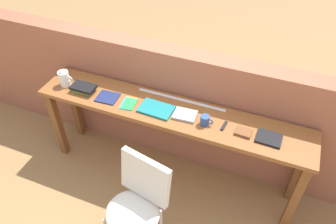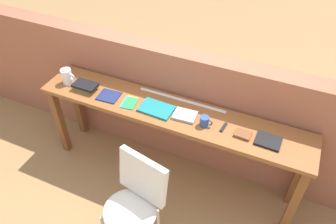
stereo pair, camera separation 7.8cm
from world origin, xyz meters
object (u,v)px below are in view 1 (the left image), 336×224
(leather_journal_brown, at_px, (243,132))
(magazine_cycling, at_px, (108,97))
(book_stack_leftmost, at_px, (84,88))
(book_repair_rightmost, at_px, (269,138))
(chair_white_moulded, at_px, (137,201))
(book_open_centre, at_px, (156,109))
(mug, at_px, (205,120))
(multitool_folded, at_px, (224,126))
(pitcher_white, at_px, (64,78))
(pamphlet_pile_colourful, at_px, (128,103))

(leather_journal_brown, bearing_deg, magazine_cycling, -176.42)
(book_stack_leftmost, height_order, book_repair_rightmost, book_stack_leftmost)
(magazine_cycling, bearing_deg, chair_white_moulded, -52.06)
(book_stack_leftmost, height_order, leather_journal_brown, book_stack_leftmost)
(book_stack_leftmost, xyz_separation_m, book_open_centre, (0.73, 0.01, -0.02))
(book_repair_rightmost, bearing_deg, leather_journal_brown, -175.08)
(book_open_centre, relative_size, book_repair_rightmost, 1.49)
(leather_journal_brown, xyz_separation_m, book_repair_rightmost, (0.20, 0.01, -0.00))
(mug, distance_m, multitool_folded, 0.16)
(pitcher_white, xyz_separation_m, mug, (1.40, -0.02, -0.03))
(pamphlet_pile_colourful, xyz_separation_m, book_open_centre, (0.26, 0.02, 0.01))
(book_stack_leftmost, bearing_deg, pamphlet_pile_colourful, -0.97)
(book_stack_leftmost, distance_m, mug, 1.18)
(chair_white_moulded, relative_size, book_stack_leftmost, 3.90)
(chair_white_moulded, xyz_separation_m, leather_journal_brown, (0.65, 0.69, 0.37))
(book_repair_rightmost, bearing_deg, book_stack_leftmost, -177.62)
(book_stack_leftmost, relative_size, multitool_folded, 2.08)
(chair_white_moulded, distance_m, book_stack_leftmost, 1.16)
(chair_white_moulded, relative_size, leather_journal_brown, 6.86)
(book_open_centre, bearing_deg, multitool_folded, 4.26)
(magazine_cycling, relative_size, book_repair_rightmost, 0.97)
(magazine_cycling, distance_m, leather_journal_brown, 1.25)
(multitool_folded, bearing_deg, mug, -167.55)
(multitool_folded, distance_m, leather_journal_brown, 0.17)
(chair_white_moulded, bearing_deg, leather_journal_brown, 46.99)
(chair_white_moulded, distance_m, magazine_cycling, 0.98)
(book_stack_leftmost, xyz_separation_m, multitool_folded, (1.34, 0.03, -0.03))
(chair_white_moulded, height_order, book_open_centre, book_open_centre)
(book_stack_leftmost, bearing_deg, mug, -0.41)
(pamphlet_pile_colourful, bearing_deg, pitcher_white, 178.02)
(chair_white_moulded, xyz_separation_m, magazine_cycling, (-0.60, 0.68, 0.36))
(book_open_centre, bearing_deg, leather_journal_brown, 2.47)
(book_repair_rightmost, bearing_deg, multitool_folded, -179.44)
(book_repair_rightmost, bearing_deg, pamphlet_pile_colourful, -177.02)
(chair_white_moulded, height_order, pitcher_white, pitcher_white)
(magazine_cycling, height_order, book_open_centre, book_open_centre)
(mug, bearing_deg, pitcher_white, 179.01)
(mug, relative_size, multitool_folded, 1.00)
(book_open_centre, bearing_deg, pitcher_white, -178.00)
(pamphlet_pile_colourful, bearing_deg, multitool_folded, 2.25)
(chair_white_moulded, distance_m, book_open_centre, 0.79)
(chair_white_moulded, height_order, mug, mug)
(mug, bearing_deg, multitool_folded, 12.45)
(magazine_cycling, xyz_separation_m, mug, (0.93, -0.00, 0.04))
(chair_white_moulded, bearing_deg, magazine_cycling, 131.56)
(pitcher_white, distance_m, magazine_cycling, 0.47)
(pitcher_white, xyz_separation_m, pamphlet_pile_colourful, (0.68, -0.02, -0.07))
(book_repair_rightmost, bearing_deg, book_open_centre, -177.60)
(leather_journal_brown, bearing_deg, mug, -174.29)
(leather_journal_brown, height_order, book_repair_rightmost, leather_journal_brown)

